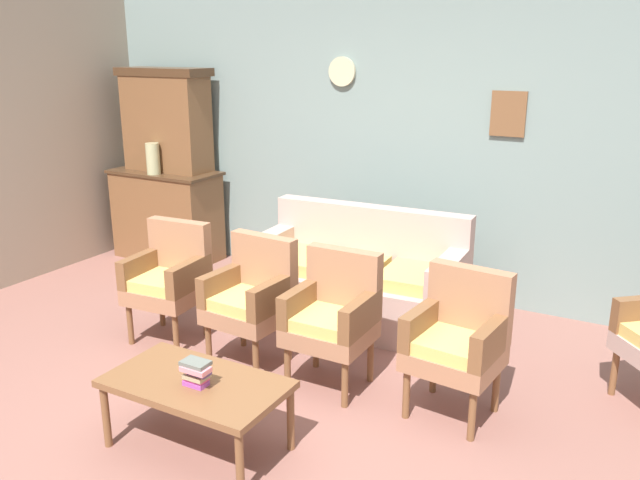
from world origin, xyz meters
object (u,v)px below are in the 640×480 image
vase_on_cabinet (153,159)px  armchair_near_cabinet (458,337)px  coffee_table (196,388)px  floral_couch (358,281)px  side_cabinet (167,215)px  armchair_row_middle (169,276)px  book_stack_on_table (196,373)px  armchair_by_doorway (252,295)px  armchair_near_couch_end (333,314)px

vase_on_cabinet → armchair_near_cabinet: size_ratio=0.35×
vase_on_cabinet → coffee_table: bearing=-44.1°
armchair_near_cabinet → coffee_table: size_ratio=0.90×
floral_couch → armchair_near_cabinet: (1.15, -1.00, 0.17)m
side_cabinet → armchair_row_middle: 2.04m
book_stack_on_table → floral_couch: bearing=91.8°
side_cabinet → armchair_row_middle: side_cabinet is taller
vase_on_cabinet → armchair_row_middle: 2.00m
side_cabinet → armchair_by_doorway: 2.64m
armchair_row_middle → armchair_by_doorway: bearing=-1.3°
side_cabinet → coffee_table: 3.58m
side_cabinet → armchair_near_couch_end: size_ratio=1.28×
vase_on_cabinet → armchair_near_cabinet: (3.61, -1.33, -0.59)m
armchair_near_cabinet → vase_on_cabinet: bearing=159.8°
armchair_near_couch_end → book_stack_on_table: 1.10m
vase_on_cabinet → armchair_near_couch_end: 3.16m
coffee_table → book_stack_on_table: 0.14m
armchair_row_middle → armchair_by_doorway: 0.77m
armchair_row_middle → armchair_by_doorway: same height
side_cabinet → armchair_by_doorway: (2.14, -1.53, 0.03)m
armchair_near_couch_end → armchair_near_cabinet: (0.82, 0.05, 0.00)m
armchair_row_middle → coffee_table: 1.54m
book_stack_on_table → coffee_table: bearing=137.3°
armchair_by_doorway → book_stack_on_table: 1.15m
armchair_row_middle → book_stack_on_table: size_ratio=5.43×
armchair_near_couch_end → armchair_near_cabinet: same height
vase_on_cabinet → armchair_by_doorway: (2.13, -1.36, -0.59)m
side_cabinet → floral_couch: side_cabinet is taller
vase_on_cabinet → coffee_table: (2.47, -2.40, -0.71)m
side_cabinet → vase_on_cabinet: 0.64m
armchair_by_doorway → book_stack_on_table: size_ratio=5.43×
floral_couch → book_stack_on_table: 2.12m
coffee_table → armchair_near_cabinet: bearing=43.5°
floral_couch → armchair_row_middle: 1.50m
armchair_by_doorway → armchair_near_cabinet: 1.48m
armchair_by_doorway → armchair_near_couch_end: same height
armchair_by_doorway → armchair_near_cabinet: bearing=1.4°
floral_couch → armchair_by_doorway: 1.10m
armchair_near_cabinet → book_stack_on_table: (-1.09, -1.12, -0.00)m
side_cabinet → coffee_table: side_cabinet is taller
armchair_row_middle → book_stack_on_table: (1.16, -1.10, -0.00)m
vase_on_cabinet → armchair_by_doorway: 2.59m
armchair_row_middle → armchair_near_cabinet: same height
side_cabinet → armchair_near_couch_end: side_cabinet is taller
side_cabinet → book_stack_on_table: side_cabinet is taller
floral_couch → armchair_near_cabinet: same height
vase_on_cabinet → book_stack_on_table: 3.55m
armchair_near_cabinet → armchair_near_couch_end: bearing=-176.5°
vase_on_cabinet → coffee_table: 3.52m
armchair_near_cabinet → floral_couch: bearing=139.2°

